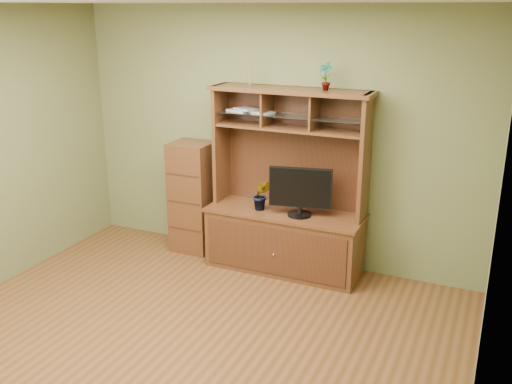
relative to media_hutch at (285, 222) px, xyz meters
The scene contains 8 objects.
room 1.93m from the media_hutch, 98.14° to the right, with size 4.54×4.04×2.74m.
media_hutch is the anchor object (origin of this frame).
monitor 0.44m from the media_hutch, 24.60° to the right, with size 0.63×0.24×0.50m.
orchid_plant 0.38m from the media_hutch, 160.77° to the right, with size 0.18×0.14×0.32m, color #375D20.
top_plant 1.55m from the media_hutch, 12.22° to the left, with size 0.14×0.09×0.26m, color #2A6623.
reed_diffuser 1.55m from the media_hutch, behind, with size 0.05×0.05×0.26m.
magazines 1.22m from the media_hutch, behind, with size 0.52×0.24×0.04m.
side_cabinet 1.14m from the media_hutch, behind, with size 0.45×0.41×1.25m.
Camera 1 is at (2.25, -3.47, 2.66)m, focal length 40.00 mm.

